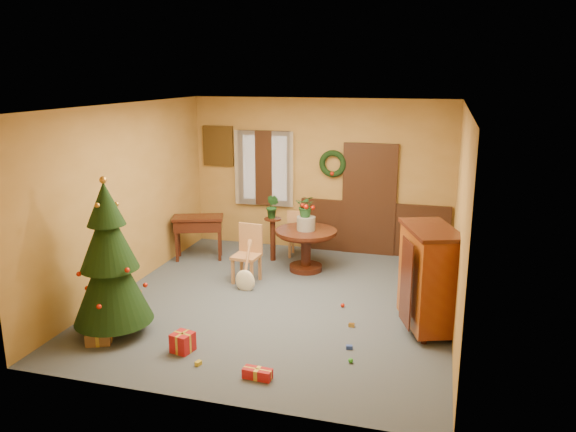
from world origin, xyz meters
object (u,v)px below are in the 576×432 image
(dining_table, at_px, (306,242))
(chair_near, at_px, (248,251))
(writing_desk, at_px, (198,227))
(sideboard, at_px, (429,276))
(christmas_tree, at_px, (110,261))

(dining_table, height_order, chair_near, chair_near)
(writing_desk, distance_m, sideboard, 4.58)
(christmas_tree, bearing_deg, dining_table, 58.91)
(dining_table, distance_m, writing_desk, 2.06)
(dining_table, bearing_deg, christmas_tree, -121.09)
(chair_near, relative_size, writing_desk, 0.94)
(dining_table, relative_size, writing_desk, 1.05)
(dining_table, height_order, sideboard, sideboard)
(christmas_tree, distance_m, sideboard, 4.14)
(christmas_tree, bearing_deg, chair_near, 65.69)
(christmas_tree, relative_size, sideboard, 1.49)
(chair_near, relative_size, sideboard, 0.67)
(christmas_tree, bearing_deg, sideboard, 17.41)
(chair_near, xyz_separation_m, writing_desk, (-1.26, 0.83, 0.10))
(sideboard, bearing_deg, writing_desk, 155.33)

